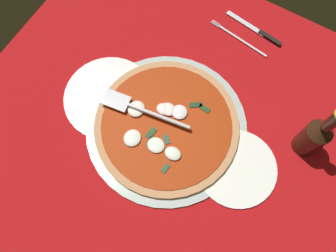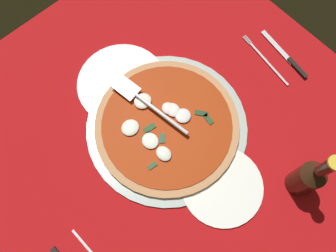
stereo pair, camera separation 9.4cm
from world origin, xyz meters
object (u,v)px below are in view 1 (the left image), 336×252
Objects in this scene: dinner_plate_right at (109,97)px; pizza_server at (143,110)px; place_setting_near at (249,35)px; dinner_plate_left at (237,168)px; beer_bottle at (315,135)px; pizza at (167,126)px.

dinner_plate_right is 1.01× the size of pizza_server.
dinner_plate_right is at bearing 65.07° from place_setting_near.
dinner_plate_left is 29.05cm from pizza_server.
beer_bottle reaches higher than place_setting_near.
pizza reaches higher than dinner_plate_right.
dinner_plate_left is 39.88cm from dinner_plate_right.
beer_bottle reaches higher than pizza_server.
dinner_plate_left is 0.83× the size of dinner_plate_right.
dinner_plate_right is at bearing 15.85° from beer_bottle.
dinner_plate_left is at bearing -179.86° from dinner_plate_right.
place_setting_near is 0.97× the size of beer_bottle.
beer_bottle is at bearing -169.26° from pizza_server.
dinner_plate_right is 45.59cm from place_setting_near.
dinner_plate_left is 0.83× the size of pizza_server.
beer_bottle is at bearing 147.45° from place_setting_near.
place_setting_near is (-13.53, -37.98, -3.64)cm from pizza_server.
place_setting_near is at bearing -122.61° from dinner_plate_right.
pizza_server is at bearing 78.08° from place_setting_near.
pizza_server is at bearing 19.27° from beer_bottle.
dinner_plate_right is 1.14× the size of place_setting_near.
pizza is 1.71× the size of beer_bottle.
dinner_plate_right is at bearing -6.35° from pizza_server.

